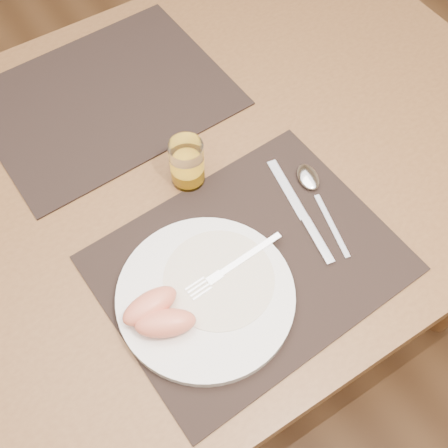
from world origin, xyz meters
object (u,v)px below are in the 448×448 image
table (169,203)px  knife (305,219)px  juice_glass (187,164)px  placemat_near (249,263)px  plate (206,296)px  placemat_far (105,98)px  fork (227,269)px  spoon (311,184)px

table → knife: knife is taller
knife → juice_glass: (-0.12, 0.18, 0.04)m
table → placemat_near: (0.03, -0.22, 0.09)m
plate → juice_glass: size_ratio=3.07×
plate → placemat_near: bearing=9.5°
placemat_far → fork: bearing=-90.9°
placemat_near → juice_glass: 0.20m
placemat_near → placemat_far: 0.44m
table → fork: bearing=-93.0°
placemat_near → knife: (0.12, 0.02, 0.00)m
knife → spoon: bearing=43.9°
spoon → fork: bearing=-163.1°
table → spoon: 0.27m
fork → juice_glass: (0.04, 0.19, 0.02)m
table → plate: 0.26m
placemat_far → placemat_near: bearing=-85.7°
placemat_near → knife: bearing=7.8°
spoon → placemat_far: bearing=118.7°
placemat_far → knife: 0.45m
knife → fork: bearing=-174.3°
table → fork: fork is taller
juice_glass → plate: bearing=-114.1°
placemat_far → knife: bearing=-69.9°
table → placemat_far: 0.24m
spoon → knife: bearing=-136.1°
placemat_near → knife: knife is taller
plate → table: bearing=75.5°
plate → fork: 0.05m
knife → plate: bearing=-171.4°
plate → juice_glass: (0.09, 0.21, 0.03)m
spoon → table: bearing=142.3°
fork → juice_glass: 0.20m
plate → juice_glass: bearing=65.9°
knife → spoon: (0.05, 0.05, 0.00)m
juice_glass → table: bearing=138.8°
placemat_near → plate: size_ratio=1.67×
placemat_near → spoon: (0.17, 0.06, 0.01)m
table → placemat_far: size_ratio=3.11×
table → placemat_near: size_ratio=3.11×
placemat_near → plate: plate is taller
knife → spoon: spoon is taller
fork → spoon: size_ratio=0.92×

